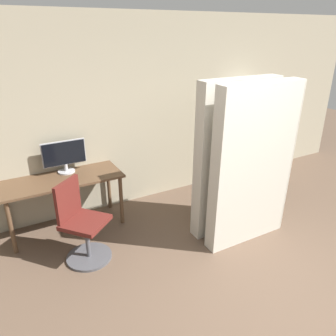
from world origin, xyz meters
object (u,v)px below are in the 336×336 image
(office_chair, at_px, (82,228))
(mattress_far, at_px, (235,158))
(bookshelf, at_px, (235,136))
(monitor, at_px, (64,155))
(mattress_near, at_px, (253,167))

(office_chair, distance_m, mattress_far, 2.01)
(bookshelf, distance_m, mattress_far, 1.60)
(monitor, xyz_separation_m, mattress_far, (1.82, -1.19, 0.02))
(bookshelf, relative_size, mattress_far, 0.84)
(mattress_far, bearing_deg, mattress_near, -90.00)
(office_chair, relative_size, bookshelf, 0.58)
(mattress_near, xyz_separation_m, mattress_far, (0.00, 0.33, -0.00))
(monitor, distance_m, mattress_far, 2.18)
(mattress_far, bearing_deg, monitor, 146.86)
(office_chair, height_order, bookshelf, bookshelf)
(office_chair, xyz_separation_m, mattress_near, (1.90, -0.62, 0.59))
(mattress_near, distance_m, mattress_far, 0.33)
(mattress_near, bearing_deg, office_chair, 161.96)
(mattress_far, bearing_deg, bookshelf, 49.19)
(monitor, distance_m, mattress_near, 2.37)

